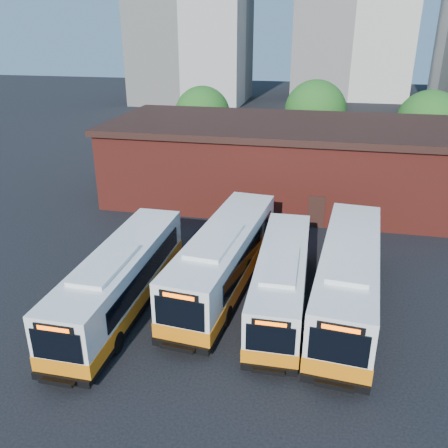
% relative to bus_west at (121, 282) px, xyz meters
% --- Properties ---
extents(ground, '(220.00, 220.00, 0.00)m').
position_rel_bus_west_xyz_m(ground, '(6.43, -1.04, -1.56)').
color(ground, black).
extents(bus_west, '(2.77, 12.65, 3.43)m').
position_rel_bus_west_xyz_m(bus_west, '(0.00, 0.00, 0.00)').
color(bus_west, white).
rests_on(bus_west, ground).
extents(bus_midwest, '(4.04, 13.47, 3.62)m').
position_rel_bus_west_xyz_m(bus_midwest, '(4.68, 3.31, 0.09)').
color(bus_midwest, white).
rests_on(bus_midwest, ground).
extents(bus_mideast, '(2.59, 11.72, 3.18)m').
position_rel_bus_west_xyz_m(bus_mideast, '(7.98, 1.93, -0.12)').
color(bus_mideast, white).
rests_on(bus_mideast, ground).
extents(bus_east, '(3.91, 13.57, 3.65)m').
position_rel_bus_west_xyz_m(bus_east, '(11.29, 2.39, 0.10)').
color(bus_east, white).
rests_on(bus_east, ground).
extents(transit_worker, '(0.52, 0.73, 1.88)m').
position_rel_bus_west_xyz_m(transit_worker, '(9.61, -2.52, -0.62)').
color(transit_worker, black).
rests_on(transit_worker, ground).
extents(depot_building, '(28.60, 12.60, 6.40)m').
position_rel_bus_west_xyz_m(depot_building, '(6.43, 18.96, 1.70)').
color(depot_building, maroon).
rests_on(depot_building, ground).
extents(tree_west, '(6.00, 6.00, 7.65)m').
position_rel_bus_west_xyz_m(tree_west, '(-3.57, 30.96, 3.09)').
color(tree_west, '#382314').
rests_on(tree_west, ground).
extents(tree_mid, '(6.56, 6.56, 8.36)m').
position_rel_bus_west_xyz_m(tree_mid, '(8.43, 32.96, 3.52)').
color(tree_mid, '#382314').
rests_on(tree_mid, ground).
extents(tree_east, '(6.24, 6.24, 7.96)m').
position_rel_bus_west_xyz_m(tree_east, '(19.43, 29.96, 3.27)').
color(tree_east, '#382314').
rests_on(tree_east, ground).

